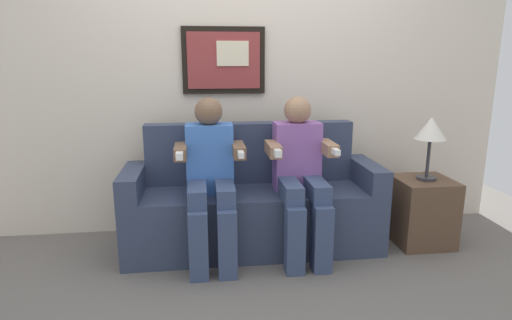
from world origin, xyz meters
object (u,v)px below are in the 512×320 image
at_px(person_on_left, 210,175).
at_px(table_lamp, 431,131).
at_px(person_on_right, 300,172).
at_px(side_table_right, 422,211).
at_px(couch, 253,206).

distance_m(person_on_left, table_lamp, 1.60).
bearing_deg(table_lamp, person_on_right, -176.64).
height_order(person_on_right, side_table_right, person_on_right).
distance_m(person_on_right, table_lamp, 1.00).
xyz_separation_m(couch, person_on_left, (-0.31, -0.17, 0.29)).
relative_size(person_on_left, side_table_right, 2.22).
bearing_deg(couch, person_on_left, -151.50).
bearing_deg(person_on_right, side_table_right, 3.68).
xyz_separation_m(side_table_right, table_lamp, (0.01, -0.01, 0.61)).
xyz_separation_m(person_on_left, table_lamp, (1.58, 0.06, 0.25)).
height_order(person_on_right, table_lamp, person_on_right).
xyz_separation_m(couch, person_on_right, (0.31, -0.17, 0.29)).
xyz_separation_m(person_on_left, side_table_right, (1.57, 0.06, -0.36)).
relative_size(couch, person_on_left, 1.64).
xyz_separation_m(couch, table_lamp, (1.27, -0.11, 0.55)).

